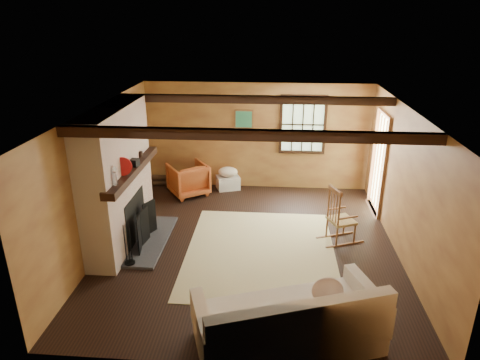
# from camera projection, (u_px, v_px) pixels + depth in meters

# --- Properties ---
(ground) EXTENTS (5.50, 5.50, 0.00)m
(ground) POSITION_uv_depth(u_px,v_px,m) (250.00, 245.00, 7.48)
(ground) COLOR black
(ground) RESTS_ON ground
(room_envelope) EXTENTS (5.02, 5.52, 2.44)m
(room_envelope) POSITION_uv_depth(u_px,v_px,m) (265.00, 152.00, 7.10)
(room_envelope) COLOR #AE803D
(room_envelope) RESTS_ON ground
(fireplace) EXTENTS (1.02, 2.30, 2.40)m
(fireplace) POSITION_uv_depth(u_px,v_px,m) (119.00, 183.00, 7.24)
(fireplace) COLOR brown
(fireplace) RESTS_ON ground
(rug) EXTENTS (2.50, 3.00, 0.01)m
(rug) POSITION_uv_depth(u_px,v_px,m) (261.00, 252.00, 7.28)
(rug) COLOR beige
(rug) RESTS_ON ground
(rocking_chair) EXTENTS (0.84, 0.65, 1.03)m
(rocking_chair) POSITION_uv_depth(u_px,v_px,m) (340.00, 219.00, 7.48)
(rocking_chair) COLOR tan
(rocking_chair) RESTS_ON ground
(sofa) EXTENTS (2.42, 1.65, 0.90)m
(sofa) POSITION_uv_depth(u_px,v_px,m) (291.00, 326.00, 5.09)
(sofa) COLOR white
(sofa) RESTS_ON ground
(firewood_pile) EXTENTS (0.73, 0.13, 0.27)m
(firewood_pile) POSITION_uv_depth(u_px,v_px,m) (168.00, 181.00, 10.00)
(firewood_pile) COLOR #513B23
(firewood_pile) RESTS_ON ground
(laundry_basket) EXTENTS (0.60, 0.53, 0.30)m
(laundry_basket) POSITION_uv_depth(u_px,v_px,m) (228.00, 182.00, 9.84)
(laundry_basket) COLOR white
(laundry_basket) RESTS_ON ground
(basket_pillow) EXTENTS (0.53, 0.47, 0.22)m
(basket_pillow) POSITION_uv_depth(u_px,v_px,m) (228.00, 172.00, 9.74)
(basket_pillow) COLOR white
(basket_pillow) RESTS_ON laundry_basket
(armchair) EXTENTS (1.07, 1.08, 0.71)m
(armchair) POSITION_uv_depth(u_px,v_px,m) (188.00, 179.00, 9.47)
(armchair) COLOR #BF6026
(armchair) RESTS_ON ground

